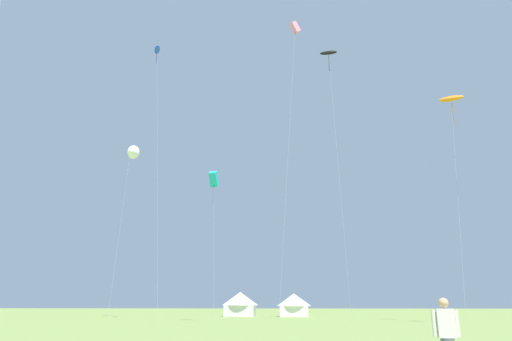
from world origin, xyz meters
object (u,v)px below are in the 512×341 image
(kite_pink_box, at_px, (295,30))
(kite_orange_parafoil, at_px, (451,99))
(kite_white_delta, at_px, (131,152))
(kite_cyan_box, at_px, (214,179))
(festival_tent_left, at_px, (294,304))
(kite_blue_parafoil, at_px, (157,51))
(festival_tent_center, at_px, (240,303))
(kite_black_parafoil, at_px, (329,54))
(person_spectator, at_px, (447,341))

(kite_pink_box, xyz_separation_m, kite_orange_parafoil, (15.67, -1.89, -10.33))
(kite_white_delta, bearing_deg, kite_cyan_box, -44.50)
(kite_cyan_box, relative_size, festival_tent_left, 3.14)
(kite_white_delta, height_order, kite_blue_parafoil, kite_blue_parafoil)
(festival_tent_center, bearing_deg, kite_black_parafoil, -59.06)
(kite_black_parafoil, relative_size, kite_cyan_box, 1.95)
(kite_blue_parafoil, xyz_separation_m, festival_tent_center, (8.40, 17.26, -29.54))
(kite_orange_parafoil, xyz_separation_m, festival_tent_center, (-24.12, 21.22, -19.91))
(kite_blue_parafoil, bearing_deg, festival_tent_left, 47.45)
(kite_pink_box, height_order, kite_white_delta, kite_pink_box)
(kite_black_parafoil, relative_size, kite_orange_parafoil, 1.29)
(festival_tent_center, bearing_deg, kite_blue_parafoil, -115.95)
(kite_blue_parafoil, xyz_separation_m, person_spectator, (19.61, -37.46, -30.49))
(kite_black_parafoil, relative_size, kite_pink_box, 0.87)
(kite_pink_box, bearing_deg, kite_white_delta, 151.50)
(kite_white_delta, bearing_deg, festival_tent_center, 24.17)
(kite_cyan_box, relative_size, kite_blue_parafoil, 0.46)
(kite_white_delta, relative_size, person_spectator, 13.46)
(festival_tent_center, xyz_separation_m, festival_tent_left, (7.44, 0.00, -0.12))
(kite_white_delta, bearing_deg, kite_black_parafoil, -26.58)
(person_spectator, height_order, festival_tent_left, festival_tent_left)
(kite_cyan_box, distance_m, festival_tent_center, 24.24)
(kite_pink_box, height_order, person_spectator, kite_pink_box)
(kite_pink_box, height_order, kite_cyan_box, kite_pink_box)
(kite_orange_parafoil, relative_size, person_spectator, 12.85)
(kite_black_parafoil, height_order, kite_blue_parafoil, kite_blue_parafoil)
(kite_cyan_box, bearing_deg, kite_white_delta, 135.50)
(kite_pink_box, relative_size, kite_blue_parafoil, 1.03)
(kite_pink_box, bearing_deg, festival_tent_left, 93.00)
(kite_black_parafoil, distance_m, kite_cyan_box, 18.89)
(kite_orange_parafoil, relative_size, kite_blue_parafoil, 0.70)
(festival_tent_center, bearing_deg, festival_tent_left, 0.00)
(kite_pink_box, relative_size, kite_cyan_box, 2.24)
(kite_cyan_box, distance_m, kite_white_delta, 22.11)
(kite_black_parafoil, distance_m, person_spectator, 44.06)
(festival_tent_center, bearing_deg, kite_cyan_box, -90.68)
(kite_black_parafoil, height_order, kite_cyan_box, kite_black_parafoil)
(kite_pink_box, xyz_separation_m, festival_tent_left, (-1.01, 19.33, -30.36))
(festival_tent_center, bearing_deg, kite_pink_box, -66.37)
(kite_orange_parafoil, bearing_deg, festival_tent_left, 128.17)
(kite_pink_box, xyz_separation_m, kite_blue_parafoil, (-16.86, 2.06, -0.71))
(kite_blue_parafoil, bearing_deg, kite_black_parafoil, -8.02)
(kite_black_parafoil, height_order, kite_white_delta, kite_black_parafoil)
(kite_blue_parafoil, bearing_deg, kite_pink_box, -6.98)
(kite_white_delta, relative_size, kite_blue_parafoil, 0.73)
(kite_cyan_box, bearing_deg, kite_blue_parafoil, 155.21)
(person_spectator, bearing_deg, kite_orange_parafoil, 68.92)
(kite_black_parafoil, xyz_separation_m, person_spectator, (-0.87, -34.58, -27.30))
(kite_pink_box, relative_size, kite_orange_parafoil, 1.49)
(kite_cyan_box, distance_m, festival_tent_left, 25.49)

